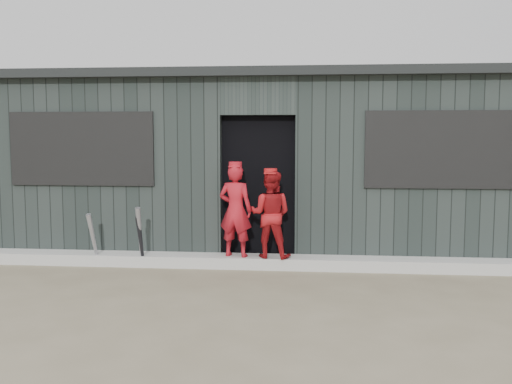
# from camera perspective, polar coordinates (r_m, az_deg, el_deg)

# --- Properties ---
(ground) EXTENTS (80.00, 80.00, 0.00)m
(ground) POSITION_cam_1_polar(r_m,az_deg,el_deg) (5.83, -1.72, -11.62)
(ground) COLOR brown
(ground) RESTS_ON ground
(curb) EXTENTS (8.00, 0.36, 0.15)m
(curb) POSITION_cam_1_polar(r_m,az_deg,el_deg) (7.56, 0.01, -6.98)
(curb) COLOR #A4A49F
(curb) RESTS_ON ground
(bat_left) EXTENTS (0.12, 0.28, 0.72)m
(bat_left) POSITION_cam_1_polar(r_m,az_deg,el_deg) (7.85, -15.94, -4.60)
(bat_left) COLOR #93939B
(bat_left) RESTS_ON ground
(bat_mid) EXTENTS (0.09, 0.28, 0.82)m
(bat_mid) POSITION_cam_1_polar(r_m,az_deg,el_deg) (7.59, -11.51, -4.46)
(bat_mid) COLOR gray
(bat_mid) RESTS_ON ground
(bat_right) EXTENTS (0.10, 0.23, 0.69)m
(bat_right) POSITION_cam_1_polar(r_m,az_deg,el_deg) (7.61, -11.44, -4.92)
(bat_right) COLOR black
(bat_right) RESTS_ON ground
(player_red_left) EXTENTS (0.49, 0.38, 1.22)m
(player_red_left) POSITION_cam_1_polar(r_m,az_deg,el_deg) (7.44, -2.06, -1.84)
(player_red_left) COLOR #A8141F
(player_red_left) RESTS_ON curb
(player_red_right) EXTENTS (0.62, 0.52, 1.13)m
(player_red_right) POSITION_cam_1_polar(r_m,az_deg,el_deg) (7.38, 1.45, -2.22)
(player_red_right) COLOR maroon
(player_red_right) RESTS_ON curb
(player_grey_back) EXTENTS (0.69, 0.62, 1.19)m
(player_grey_back) POSITION_cam_1_polar(r_m,az_deg,el_deg) (7.98, 2.16, -2.51)
(player_grey_back) COLOR silver
(player_grey_back) RESTS_ON ground
(dugout) EXTENTS (8.30, 3.30, 2.62)m
(dugout) POSITION_cam_1_polar(r_m,az_deg,el_deg) (9.06, 1.03, 2.88)
(dugout) COLOR black
(dugout) RESTS_ON ground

